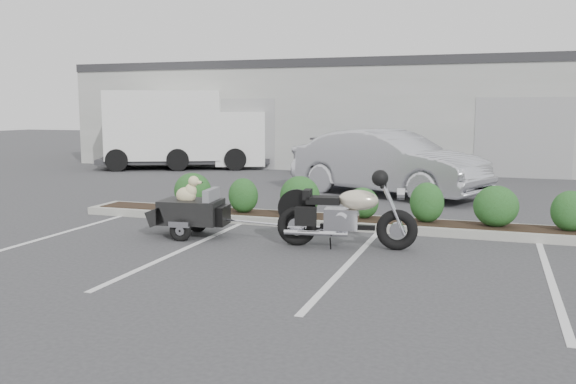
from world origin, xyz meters
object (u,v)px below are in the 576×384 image
(motorcycle, at_px, (346,216))
(dumpster, at_px, (347,158))
(sedan, at_px, (388,163))
(delivery_truck, at_px, (184,132))
(pet_trailer, at_px, (191,211))

(motorcycle, bearing_deg, dumpster, 96.18)
(motorcycle, distance_m, sedan, 6.27)
(sedan, bearing_deg, motorcycle, -153.39)
(sedan, height_order, dumpster, sedan)
(dumpster, height_order, delivery_truck, delivery_truck)
(motorcycle, xyz_separation_m, delivery_truck, (-8.83, 11.03, 0.86))
(pet_trailer, relative_size, sedan, 0.36)
(sedan, bearing_deg, delivery_truck, 83.73)
(motorcycle, height_order, delivery_truck, delivery_truck)
(motorcycle, relative_size, pet_trailer, 1.24)
(delivery_truck, bearing_deg, pet_trailer, -84.71)
(sedan, xyz_separation_m, delivery_truck, (-8.45, 4.78, 0.53))
(motorcycle, relative_size, dumpster, 0.99)
(dumpster, bearing_deg, motorcycle, -58.99)
(dumpster, xyz_separation_m, delivery_truck, (-6.58, 1.34, 0.72))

